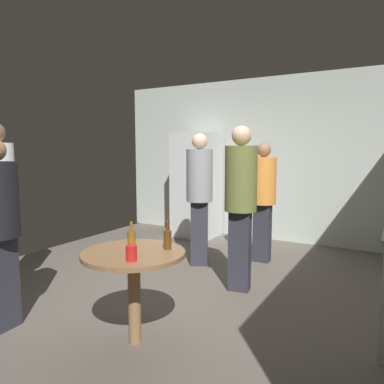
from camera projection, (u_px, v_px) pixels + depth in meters
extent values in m
cube|color=#5B544C|center=(180.00, 291.00, 4.03)|extent=(5.20, 5.20, 0.10)
cube|color=beige|center=(261.00, 159.00, 6.14)|extent=(5.32, 0.06, 2.70)
cube|color=silver|center=(196.00, 185.00, 6.32)|extent=(0.70, 0.65, 1.80)
cube|color=#262628|center=(197.00, 182.00, 5.92)|extent=(0.03, 0.03, 0.60)
cylinder|color=olive|center=(134.00, 299.00, 2.84)|extent=(0.10, 0.10, 0.70)
cylinder|color=olive|center=(134.00, 254.00, 2.79)|extent=(0.80, 0.80, 0.03)
cylinder|color=#8C5919|center=(132.00, 241.00, 2.80)|extent=(0.06, 0.06, 0.15)
cylinder|color=#8C5919|center=(131.00, 227.00, 2.79)|extent=(0.02, 0.02, 0.08)
cylinder|color=#593314|center=(168.00, 240.00, 2.85)|extent=(0.06, 0.06, 0.15)
cylinder|color=#593314|center=(167.00, 225.00, 2.84)|extent=(0.02, 0.02, 0.08)
cylinder|color=red|center=(131.00, 253.00, 2.55)|extent=(0.08, 0.08, 0.11)
cube|color=#2D2D38|center=(240.00, 251.00, 3.90)|extent=(0.24, 0.20, 0.87)
cylinder|color=olive|center=(241.00, 179.00, 3.81)|extent=(0.39, 0.39, 0.69)
sphere|color=#D8AD8C|center=(242.00, 136.00, 3.76)|extent=(0.21, 0.21, 0.21)
cube|color=#2D2D38|center=(2.00, 283.00, 3.07)|extent=(0.19, 0.23, 0.79)
cube|color=#2D2D38|center=(262.00, 233.00, 4.92)|extent=(0.23, 0.18, 0.79)
cylinder|color=orange|center=(263.00, 181.00, 4.84)|extent=(0.36, 0.36, 0.63)
sphere|color=#8C6647|center=(264.00, 150.00, 4.79)|extent=(0.19, 0.19, 0.19)
cube|color=#2D2D38|center=(2.00, 252.00, 3.82)|extent=(0.24, 0.27, 0.88)
cube|color=#2D2D38|center=(199.00, 233.00, 4.77)|extent=(0.27, 0.25, 0.85)
cylinder|color=gray|center=(200.00, 175.00, 4.68)|extent=(0.45, 0.45, 0.67)
sphere|color=#D8AD8C|center=(200.00, 141.00, 4.63)|extent=(0.20, 0.20, 0.20)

